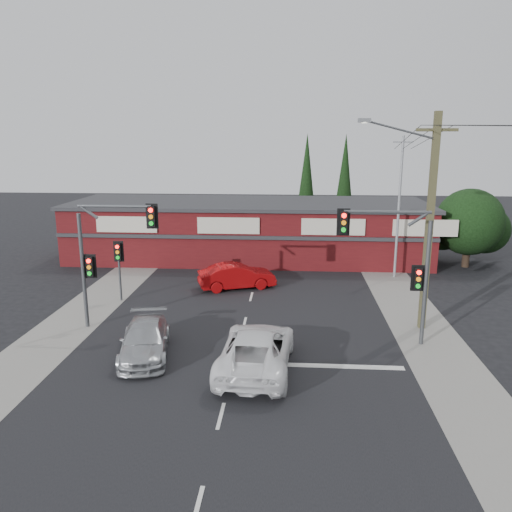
# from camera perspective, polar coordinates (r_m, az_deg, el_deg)

# --- Properties ---
(ground) EXTENTS (120.00, 120.00, 0.00)m
(ground) POSITION_cam_1_polar(r_m,az_deg,el_deg) (21.94, -2.05, -10.47)
(ground) COLOR black
(ground) RESTS_ON ground
(road_strip) EXTENTS (14.00, 70.00, 0.01)m
(road_strip) POSITION_cam_1_polar(r_m,az_deg,el_deg) (26.57, -0.92, -6.11)
(road_strip) COLOR black
(road_strip) RESTS_ON ground
(verge_left) EXTENTS (3.00, 70.00, 0.02)m
(verge_left) POSITION_cam_1_polar(r_m,az_deg,el_deg) (28.55, -18.25, -5.40)
(verge_left) COLOR gray
(verge_left) RESTS_ON ground
(verge_right) EXTENTS (3.00, 70.00, 0.02)m
(verge_right) POSITION_cam_1_polar(r_m,az_deg,el_deg) (27.22, 17.32, -6.25)
(verge_right) COLOR gray
(verge_right) RESTS_ON ground
(stop_line) EXTENTS (6.50, 0.35, 0.01)m
(stop_line) POSITION_cam_1_polar(r_m,az_deg,el_deg) (20.51, 7.50, -12.32)
(stop_line) COLOR silver
(stop_line) RESTS_ON ground
(white_suv) EXTENTS (3.00, 5.95, 1.61)m
(white_suv) POSITION_cam_1_polar(r_m,az_deg,el_deg) (19.82, 0.06, -10.63)
(white_suv) COLOR white
(white_suv) RESTS_ON ground
(silver_suv) EXTENTS (2.77, 4.97, 1.36)m
(silver_suv) POSITION_cam_1_polar(r_m,az_deg,el_deg) (21.50, -12.57, -9.35)
(silver_suv) COLOR #AFB2B5
(silver_suv) RESTS_ON ground
(red_sedan) EXTENTS (4.85, 3.03, 1.51)m
(red_sedan) POSITION_cam_1_polar(r_m,az_deg,el_deg) (30.03, -2.20, -2.31)
(red_sedan) COLOR #A1090B
(red_sedan) RESTS_ON ground
(lane_dashes) EXTENTS (0.12, 35.14, 0.01)m
(lane_dashes) POSITION_cam_1_polar(r_m,az_deg,el_deg) (20.82, -2.41, -11.80)
(lane_dashes) COLOR silver
(lane_dashes) RESTS_ON ground
(shop_building) EXTENTS (27.30, 8.40, 4.22)m
(shop_building) POSITION_cam_1_polar(r_m,az_deg,el_deg) (37.68, -0.88, 3.08)
(shop_building) COLOR #480E11
(shop_building) RESTS_ON ground
(tree_cluster) EXTENTS (5.90, 5.10, 5.50)m
(tree_cluster) POSITION_cam_1_polar(r_m,az_deg,el_deg) (38.01, 23.22, 3.25)
(tree_cluster) COLOR #2D2116
(tree_cluster) RESTS_ON ground
(conifer_near) EXTENTS (1.80, 1.80, 9.25)m
(conifer_near) POSITION_cam_1_polar(r_m,az_deg,el_deg) (44.10, 5.80, 8.90)
(conifer_near) COLOR #2D2116
(conifer_near) RESTS_ON ground
(conifer_far) EXTENTS (1.80, 1.80, 9.25)m
(conifer_far) POSITION_cam_1_polar(r_m,az_deg,el_deg) (46.33, 10.11, 8.98)
(conifer_far) COLOR #2D2116
(conifer_far) RESTS_ON ground
(traffic_mast_left) EXTENTS (3.77, 0.27, 5.97)m
(traffic_mast_left) POSITION_cam_1_polar(r_m,az_deg,el_deg) (24.09, -17.00, 0.95)
(traffic_mast_left) COLOR #47494C
(traffic_mast_left) RESTS_ON ground
(traffic_mast_right) EXTENTS (3.96, 0.27, 5.97)m
(traffic_mast_right) POSITION_cam_1_polar(r_m,az_deg,el_deg) (22.03, 16.19, -0.08)
(traffic_mast_right) COLOR #47494C
(traffic_mast_right) RESTS_ON ground
(pedestal_signal) EXTENTS (0.55, 0.27, 3.38)m
(pedestal_signal) POSITION_cam_1_polar(r_m,az_deg,el_deg) (28.34, -15.42, -0.29)
(pedestal_signal) COLOR #47494C
(pedestal_signal) RESTS_ON ground
(utility_pole) EXTENTS (4.38, 0.59, 10.00)m
(utility_pole) POSITION_cam_1_polar(r_m,az_deg,el_deg) (24.01, 18.96, 4.34)
(utility_pole) COLOR brown
(utility_pole) RESTS_ON ground
(steel_pole) EXTENTS (1.20, 0.16, 9.00)m
(steel_pole) POSITION_cam_1_polar(r_m,az_deg,el_deg) (32.94, 16.02, 5.60)
(steel_pole) COLOR gray
(steel_pole) RESTS_ON ground
(power_lines) EXTENTS (2.01, 29.00, 1.22)m
(power_lines) POSITION_cam_1_polar(r_m,az_deg,el_deg) (18.58, 24.48, 12.74)
(power_lines) COLOR black
(power_lines) RESTS_ON ground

